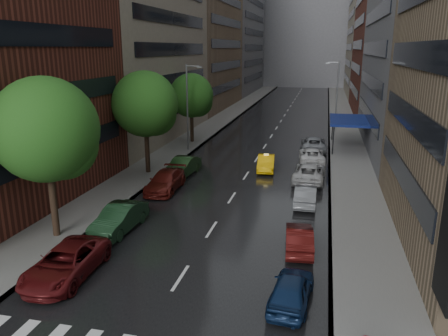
% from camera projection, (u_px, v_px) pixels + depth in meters
% --- Properties ---
extents(ground, '(220.00, 220.00, 0.00)m').
position_uv_depth(ground, '(149.00, 328.00, 17.41)').
color(ground, gray).
rests_on(ground, ground).
extents(road, '(14.00, 140.00, 0.01)m').
position_uv_depth(road, '(280.00, 123.00, 64.37)').
color(road, black).
rests_on(road, ground).
extents(sidewalk_left, '(4.00, 140.00, 0.15)m').
position_uv_depth(sidewalk_left, '(220.00, 121.00, 66.30)').
color(sidewalk_left, gray).
rests_on(sidewalk_left, ground).
extents(sidewalk_right, '(4.00, 140.00, 0.15)m').
position_uv_depth(sidewalk_right, '(343.00, 125.00, 62.40)').
color(sidewalk_right, gray).
rests_on(sidewalk_right, ground).
extents(buildings_left, '(8.00, 108.00, 38.00)m').
position_uv_depth(buildings_left, '(197.00, 15.00, 71.61)').
color(buildings_left, maroon).
rests_on(buildings_left, ground).
extents(buildings_right, '(8.05, 109.10, 36.00)m').
position_uv_depth(buildings_right, '(391.00, 17.00, 63.41)').
color(buildings_right, '#937A5B').
rests_on(buildings_right, ground).
extents(building_far, '(40.00, 14.00, 32.00)m').
position_uv_depth(building_far, '(307.00, 29.00, 123.97)').
color(building_far, slate).
rests_on(building_far, ground).
extents(tree_near, '(5.87, 5.87, 9.36)m').
position_uv_depth(tree_near, '(45.00, 130.00, 24.03)').
color(tree_near, '#382619').
rests_on(tree_near, ground).
extents(tree_mid, '(5.63, 5.63, 8.97)m').
position_uv_depth(tree_mid, '(145.00, 104.00, 37.13)').
color(tree_mid, '#382619').
rests_on(tree_mid, ground).
extents(tree_far, '(5.03, 5.03, 8.02)m').
position_uv_depth(tree_far, '(191.00, 96.00, 49.83)').
color(tree_far, '#382619').
rests_on(tree_far, ground).
extents(taxi, '(1.86, 4.34, 1.39)m').
position_uv_depth(taxi, '(266.00, 163.00, 39.55)').
color(taxi, yellow).
rests_on(taxi, ground).
extents(parked_cars_left, '(2.74, 23.25, 1.60)m').
position_uv_depth(parked_cars_left, '(138.00, 204.00, 29.00)').
color(parked_cars_left, '#561112').
rests_on(parked_cars_left, ground).
extents(parked_cars_right, '(2.98, 34.95, 1.55)m').
position_uv_depth(parked_cars_right, '(309.00, 172.00, 36.54)').
color(parked_cars_right, '#0E2145').
rests_on(parked_cars_right, ground).
extents(street_lamp_left, '(1.74, 0.22, 9.00)m').
position_uv_depth(street_lamp_left, '(188.00, 106.00, 45.95)').
color(street_lamp_left, gray).
rests_on(street_lamp_left, sidewalk_left).
extents(street_lamp_right, '(1.74, 0.22, 9.00)m').
position_uv_depth(street_lamp_right, '(336.00, 95.00, 56.70)').
color(street_lamp_right, gray).
rests_on(street_lamp_right, sidewalk_right).
extents(awning, '(4.00, 8.00, 3.12)m').
position_uv_depth(awning, '(349.00, 120.00, 47.50)').
color(awning, navy).
rests_on(awning, sidewalk_right).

